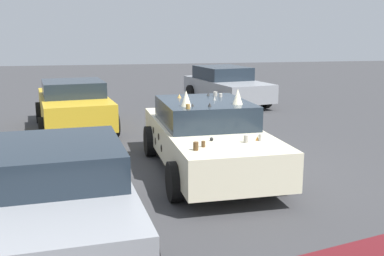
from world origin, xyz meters
TOP-DOWN VIEW (x-y plane):
  - ground_plane at (0.00, 0.00)m, footprint 60.00×60.00m
  - art_car_decorated at (0.04, 0.00)m, footprint 4.71×2.19m
  - parked_sedan_far_left at (4.66, 2.78)m, footprint 4.42×2.47m
  - parked_sedan_row_back_far at (8.39, -2.72)m, footprint 4.64×2.68m
  - parked_sedan_behind_left at (-2.67, 2.60)m, footprint 4.51×2.25m

SIDE VIEW (x-z plane):
  - ground_plane at x=0.00m, z-range 0.00..0.00m
  - parked_sedan_behind_left at x=-2.67m, z-range 0.00..1.39m
  - parked_sedan_far_left at x=4.66m, z-range 0.01..1.40m
  - parked_sedan_row_back_far at x=8.39m, z-range 0.01..1.40m
  - art_car_decorated at x=0.04m, z-range -0.13..1.56m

